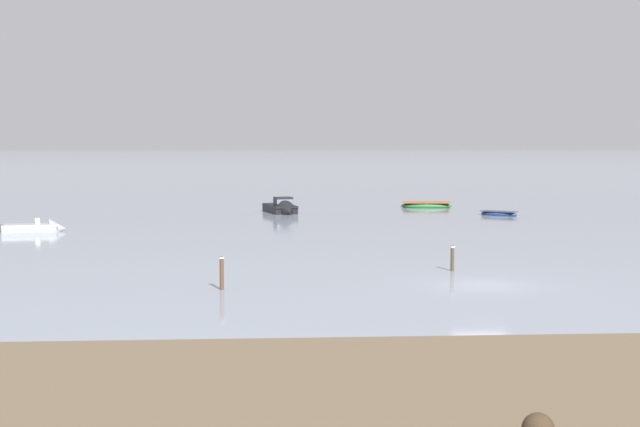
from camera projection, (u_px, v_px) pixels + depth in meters
name	position (u px, v px, depth m)	size (l,w,h in m)	color
ground_plane	(483.00, 286.00, 44.53)	(800.00, 800.00, 0.00)	gray
motorboat_moored_0	(39.00, 229.00, 69.43)	(4.57, 2.35, 1.49)	gray
motorboat_moored_1	(282.00, 210.00, 85.80)	(3.18, 5.91, 2.14)	black
rowboat_moored_2	(426.00, 205.00, 92.49)	(4.87, 2.15, 0.74)	#23602D
rowboat_moored_3	(499.00, 214.00, 83.49)	(3.26, 2.93, 0.52)	navy
mooring_post_near	(222.00, 274.00, 43.26)	(0.22, 0.22, 1.64)	#4B3323
mooring_post_left	(452.00, 259.00, 49.32)	(0.22, 0.22, 1.40)	#3E3323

